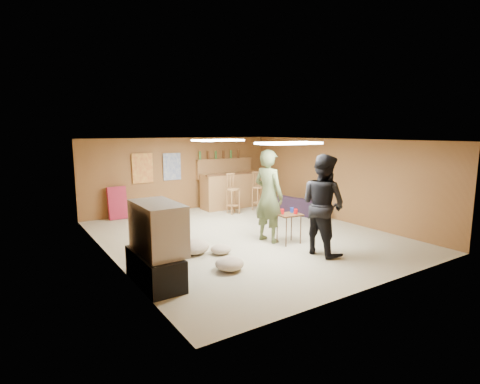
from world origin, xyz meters
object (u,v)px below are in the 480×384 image
person_olive (269,196)px  tray_table (289,229)px  person_black (323,205)px  bar_counter (232,190)px  tv_body (158,228)px  sofa (302,205)px

person_olive → tray_table: person_olive is taller
person_olive → person_black: person_olive is taller
person_black → tray_table: bearing=3.5°
tray_table → bar_counter: bearing=75.3°
bar_counter → tray_table: 4.11m
person_olive → tray_table: size_ratio=3.09×
tv_body → sofa: bearing=25.2°
bar_counter → tray_table: bearing=-104.7°
person_olive → bar_counter: bearing=-33.0°
tv_body → sofa: 5.95m
person_olive → person_black: bearing=-176.3°
bar_counter → sofa: size_ratio=1.17×
tv_body → person_black: person_black is taller
sofa → tray_table: (-2.24, -2.04, 0.08)m
person_black → sofa: person_black is taller
tv_body → bar_counter: size_ratio=0.55×
tv_body → person_olive: 2.98m
person_olive → sofa: size_ratio=1.18×
person_black → sofa: 3.67m
person_olive → tv_body: bearing=94.0°
person_olive → tray_table: (0.26, -0.40, -0.68)m
person_black → sofa: (2.13, 2.90, -0.73)m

